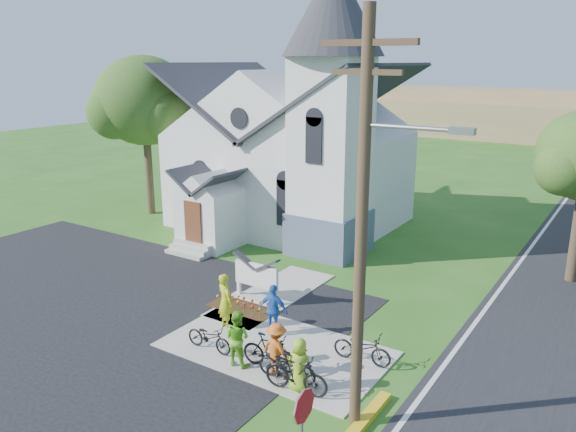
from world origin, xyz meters
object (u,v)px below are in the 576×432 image
Objects in this scene: bike_0 at (209,337)px; bike_1 at (270,352)px; cyclist_2 at (274,310)px; bike_4 at (362,348)px; stop_sign at (303,420)px; church_sign at (256,276)px; cyclist_4 at (299,365)px; cyclist_1 at (237,338)px; bike_2 at (287,365)px; utility_pole at (364,218)px; cyclist_0 at (225,301)px; bike_3 at (296,374)px; cyclist_3 at (277,349)px.

bike_1 is (2.23, 0.15, 0.10)m from bike_0.
bike_4 is at bearing 175.04° from cyclist_2.
church_sign is at bearing 131.88° from stop_sign.
bike_0 is 3.56m from cyclist_4.
cyclist_2 is (-4.50, 5.45, -0.85)m from stop_sign.
cyclist_2 reaches higher than cyclist_4.
cyclist_1 is at bearing 89.83° from cyclist_2.
bike_2 is (0.75, -0.24, -0.08)m from bike_1.
utility_pole is 5.17× the size of cyclist_0.
bike_2 is at bearing -44.96° from church_sign.
stop_sign is at bearing -143.50° from bike_1.
bike_0 is 0.90× the size of bike_3.
cyclist_2 is at bearing -89.73° from cyclist_1.
cyclist_3 is (-0.43, 0.10, 0.33)m from bike_2.
cyclist_3 reaches higher than cyclist_4.
utility_pole is 5.50m from cyclist_3.
bike_0 is at bearing 172.00° from utility_pole.
bike_0 is 0.93× the size of bike_4.
cyclist_0 is at bearing 10.73° from cyclist_2.
bike_1 is 1.41m from cyclist_4.
stop_sign is 1.36× the size of bike_1.
utility_pole is at bearing -160.30° from bike_4.
church_sign is 1.28× the size of cyclist_1.
cyclist_2 is 3.47m from bike_3.
bike_1 is (-3.36, 3.62, -1.18)m from stop_sign.
cyclist_4 is (4.11, -1.85, -0.20)m from cyclist_0.
bike_3 is (1.29, -0.62, 0.01)m from bike_1.
bike_0 is 2.23m from bike_1.
cyclist_2 is (2.13, -1.95, -0.10)m from church_sign.
bike_2 is at bearing 127.66° from stop_sign.
cyclist_0 is 1.09× the size of bike_2.
church_sign is at bearing 144.40° from utility_pole.
bike_3 is (2.44, -2.45, -0.31)m from cyclist_2.
cyclist_3 is at bearing 69.53° from bike_2.
cyclist_3 is (-2.97, 0.78, -4.56)m from utility_pole.
utility_pole is at bearing -178.98° from cyclist_0.
cyclist_4 is at bearing 171.35° from cyclist_3.
bike_3 is at bearing 168.25° from cyclist_1.
cyclist_0 is 1.03× the size of bike_3.
bike_3 is at bearing -122.04° from bike_1.
utility_pole is at bearing 158.72° from cyclist_4.
cyclist_4 is at bearing -42.91° from church_sign.
cyclist_0 is (-6.17, 4.99, -0.76)m from stop_sign.
bike_1 is 1.18× the size of cyclist_4.
cyclist_4 is at bearing 177.42° from cyclist_0.
cyclist_2 is (1.66, 0.46, -0.09)m from cyclist_0.
utility_pole is 7.43m from bike_0.
bike_0 is at bearing 148.13° from stop_sign.
bike_4 reaches higher than bike_0.
cyclist_2 is at bearing -51.98° from cyclist_4.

